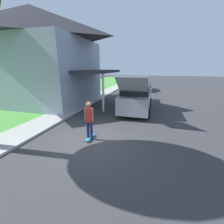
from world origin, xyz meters
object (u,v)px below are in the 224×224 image
at_px(suv_parked, 137,96).
at_px(car_down_street, 144,86).
at_px(skateboarder, 89,119).
at_px(skateboard, 90,137).

height_order(suv_parked, car_down_street, suv_parked).
bearing_deg(skateboarder, skateboard, 105.83).
xyz_separation_m(suv_parked, car_down_street, (-0.19, 11.23, -0.47)).
distance_m(skateboarder, skateboard, 0.91).
height_order(car_down_street, skateboard, car_down_street).
bearing_deg(skateboard, suv_parked, 74.68).
xyz_separation_m(skateboarder, skateboard, (-0.01, 0.03, -0.91)).
bearing_deg(suv_parked, skateboard, -105.32).
bearing_deg(suv_parked, skateboarder, -105.15).
distance_m(car_down_street, skateboard, 16.67).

